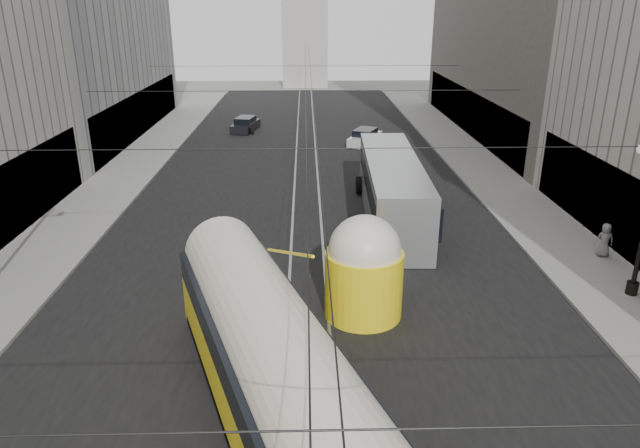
{
  "coord_description": "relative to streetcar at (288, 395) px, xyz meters",
  "views": [
    {
      "loc": [
        -0.02,
        -1.39,
        10.71
      ],
      "look_at": [
        0.44,
        16.88,
        3.62
      ],
      "focal_mm": 32.0,
      "sensor_mm": 36.0,
      "label": 1
    }
  ],
  "objects": [
    {
      "name": "road",
      "position": [
        0.5,
        22.57,
        -1.9
      ],
      "size": [
        20.0,
        85.0,
        0.02
      ],
      "primitive_type": "cube",
      "color": "black",
      "rests_on": "ground"
    },
    {
      "name": "sidewalk_left",
      "position": [
        -11.5,
        26.07,
        -1.83
      ],
      "size": [
        4.0,
        72.0,
        0.15
      ],
      "primitive_type": "cube",
      "color": "gray",
      "rests_on": "ground"
    },
    {
      "name": "sidewalk_right",
      "position": [
        12.5,
        26.07,
        -1.83
      ],
      "size": [
        4.0,
        72.0,
        0.15
      ],
      "primitive_type": "cube",
      "color": "gray",
      "rests_on": "ground"
    },
    {
      "name": "rail_left",
      "position": [
        -0.25,
        22.57,
        -1.9
      ],
      "size": [
        0.12,
        85.0,
        0.04
      ],
      "primitive_type": "cube",
      "color": "gray",
      "rests_on": "ground"
    },
    {
      "name": "rail_right",
      "position": [
        1.25,
        22.57,
        -1.9
      ],
      "size": [
        0.12,
        85.0,
        0.04
      ],
      "primitive_type": "cube",
      "color": "gray",
      "rests_on": "ground"
    },
    {
      "name": "catenary",
      "position": [
        0.62,
        21.56,
        3.98
      ],
      "size": [
        25.0,
        72.0,
        0.23
      ],
      "color": "black",
      "rests_on": "ground"
    },
    {
      "name": "streetcar",
      "position": [
        0.0,
        0.0,
        0.0
      ],
      "size": [
        7.87,
        16.88,
        3.9
      ],
      "color": "yellow",
      "rests_on": "ground"
    },
    {
      "name": "city_bus",
      "position": [
        4.96,
        17.05,
        -0.14
      ],
      "size": [
        3.14,
        12.77,
        3.22
      ],
      "color": "#A8ABAE",
      "rests_on": "ground"
    },
    {
      "name": "sedan_white_far",
      "position": [
        5.28,
        33.99,
        -1.32
      ],
      "size": [
        3.18,
        4.39,
        1.28
      ],
      "color": "white",
      "rests_on": "ground"
    },
    {
      "name": "sedan_dark_far",
      "position": [
        -4.89,
        39.55,
        -1.33
      ],
      "size": [
        2.42,
        4.23,
        1.26
      ],
      "color": "black",
      "rests_on": "ground"
    },
    {
      "name": "pedestrian_sidewalk_right",
      "position": [
        13.69,
        11.61,
        -0.99
      ],
      "size": [
        0.82,
        0.58,
        1.53
      ],
      "primitive_type": "imported",
      "rotation": [
        0.0,
        0.0,
        2.97
      ],
      "color": "slate",
      "rests_on": "sidewalk_right"
    }
  ]
}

